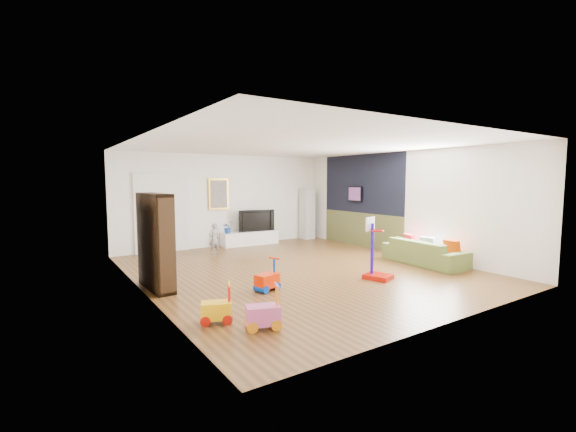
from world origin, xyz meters
TOP-DOWN VIEW (x-y plane):
  - floor at (0.00, 0.00)m, footprint 6.50×7.50m
  - ceiling at (0.00, 0.00)m, footprint 6.50×7.50m
  - wall_back at (0.00, 3.75)m, footprint 6.50×0.00m
  - wall_front at (0.00, -3.75)m, footprint 6.50×0.00m
  - wall_left at (-3.25, 0.00)m, footprint 0.00×7.50m
  - wall_right at (3.25, 0.00)m, footprint 0.00×7.50m
  - navy_accent at (3.23, 1.40)m, footprint 0.01×3.20m
  - olive_wainscot at (3.23, 1.40)m, footprint 0.01×3.20m
  - doorway at (-1.90, 3.71)m, footprint 1.45×0.06m
  - painting_back at (-0.25, 3.71)m, footprint 0.62×0.06m
  - artwork_right at (3.17, 1.60)m, footprint 0.04×0.56m
  - media_console at (0.63, 3.45)m, footprint 1.76×0.50m
  - tall_cabinet at (2.81, 3.49)m, footprint 0.40×0.40m
  - bookshelf at (-2.99, 0.18)m, footprint 0.38×1.20m
  - sofa at (2.75, -1.19)m, footprint 0.89×2.02m
  - basketball_hoop at (0.86, -1.55)m, footprint 0.57×0.63m
  - ride_on_yellow at (-2.75, -1.98)m, footprint 0.48×0.40m
  - ride_on_orange at (-1.39, -1.03)m, footprint 0.48×0.37m
  - ride_on_pink at (-2.32, -2.52)m, footprint 0.51×0.40m
  - child at (-0.85, 2.66)m, footprint 0.32×0.22m
  - tv at (0.84, 3.48)m, footprint 1.14×0.29m
  - vase_plant at (-0.10, 3.43)m, footprint 0.40×0.37m
  - pillow_left at (2.97, -1.76)m, footprint 0.10×0.36m
  - pillow_center at (2.91, -1.17)m, footprint 0.10×0.36m
  - pillow_right at (2.97, -0.60)m, footprint 0.20×0.36m

SIDE VIEW (x-z plane):
  - floor at x=0.00m, z-range 0.00..0.00m
  - media_console at x=0.63m, z-range 0.00..0.41m
  - ride_on_yellow at x=-2.75m, z-range 0.00..0.55m
  - ride_on_orange at x=-1.39m, z-range 0.00..0.57m
  - sofa at x=2.75m, z-range 0.00..0.58m
  - ride_on_pink at x=-2.32m, z-range 0.00..0.59m
  - child at x=-0.85m, z-range 0.00..0.82m
  - pillow_left at x=2.97m, z-range 0.28..0.63m
  - pillow_right at x=2.97m, z-range 0.28..0.63m
  - pillow_center at x=2.91m, z-range 0.28..0.63m
  - olive_wainscot at x=3.23m, z-range 0.00..1.00m
  - vase_plant at x=-0.10m, z-range 0.41..0.77m
  - basketball_hoop at x=0.86m, z-range 0.00..1.23m
  - tv at x=0.84m, z-range 0.41..1.06m
  - tall_cabinet at x=2.81m, z-range 0.00..1.66m
  - bookshelf at x=-2.99m, z-range 0.00..1.73m
  - doorway at x=-1.90m, z-range 0.00..2.10m
  - wall_back at x=0.00m, z-range 0.00..2.70m
  - wall_front at x=0.00m, z-range 0.00..2.70m
  - wall_left at x=-3.25m, z-range 0.00..2.70m
  - wall_right at x=3.25m, z-range 0.00..2.70m
  - artwork_right at x=3.17m, z-range 1.32..1.78m
  - painting_back at x=-0.25m, z-range 1.09..2.01m
  - navy_accent at x=3.23m, z-range 1.00..2.70m
  - ceiling at x=0.00m, z-range 2.70..2.70m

